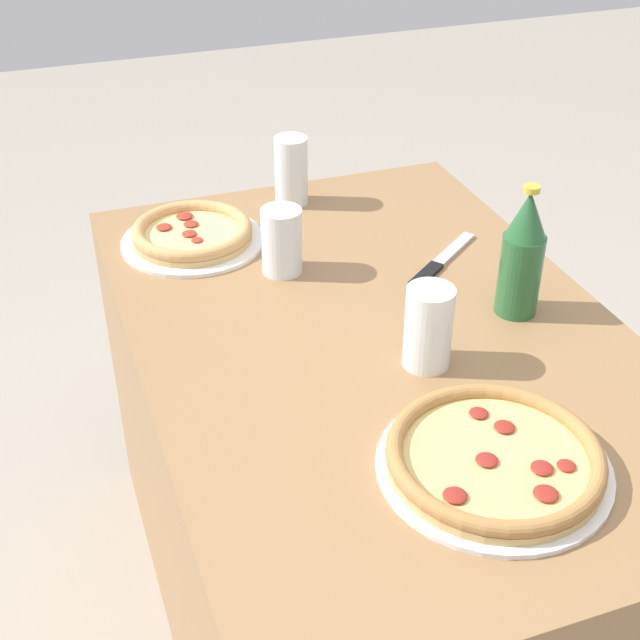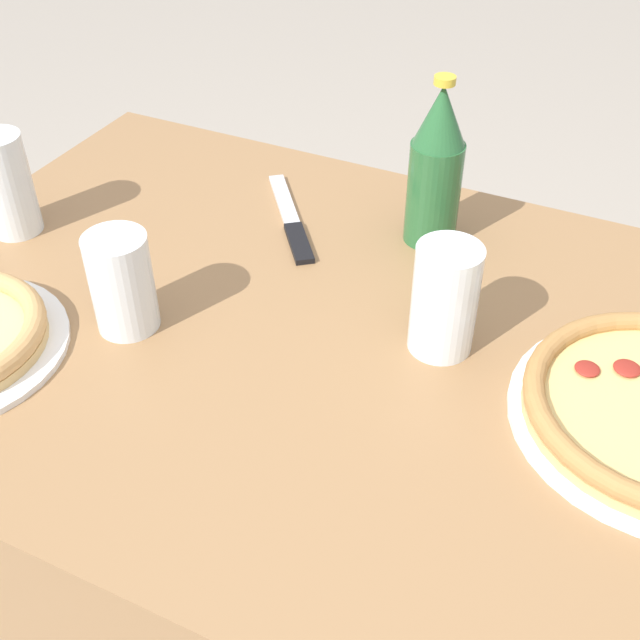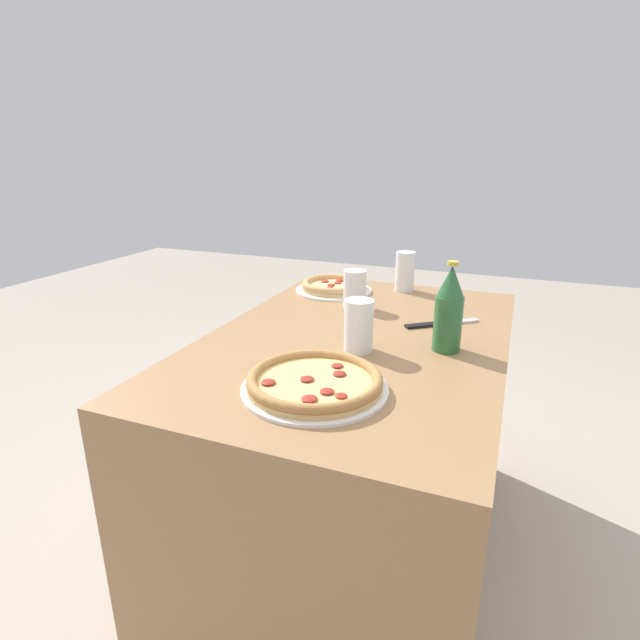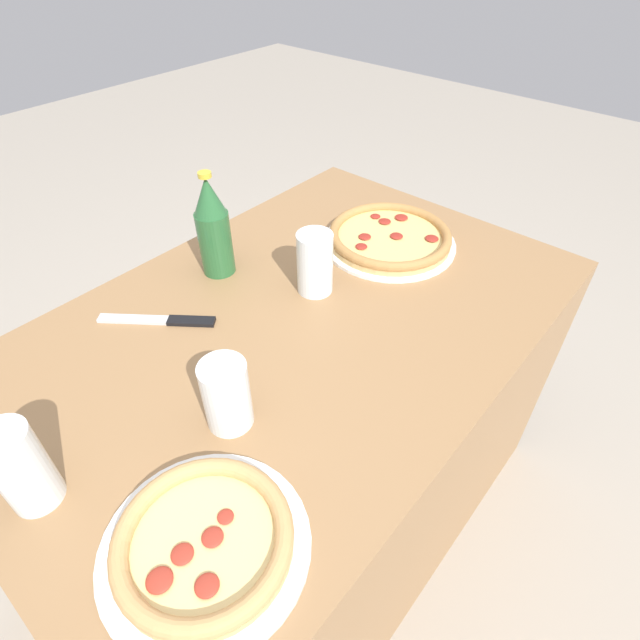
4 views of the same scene
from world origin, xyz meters
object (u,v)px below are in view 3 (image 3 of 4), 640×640
object	(u,v)px
glass_lemonade	(355,290)
glass_cola	(359,327)
knife	(439,324)
pizza_veggie	(315,382)
pizza_pepperoni	(334,286)
glass_iced_tea	(405,274)
beer_bottle	(449,309)

from	to	relation	value
glass_lemonade	glass_cola	distance (m)	0.37
glass_lemonade	knife	size ratio (longest dim) A/B	0.62
pizza_veggie	knife	bearing A→B (deg)	161.25
pizza_veggie	pizza_pepperoni	world-z (taller)	pizza_pepperoni
pizza_pepperoni	knife	xyz separation A→B (m)	(0.23, 0.41, -0.02)
glass_iced_tea	knife	world-z (taller)	glass_iced_tea
glass_lemonade	beer_bottle	size ratio (longest dim) A/B	0.53
glass_cola	beer_bottle	size ratio (longest dim) A/B	0.58
glass_lemonade	beer_bottle	world-z (taller)	beer_bottle
pizza_veggie	glass_lemonade	world-z (taller)	glass_lemonade
knife	beer_bottle	bearing A→B (deg)	14.15
pizza_veggie	glass_lemonade	distance (m)	0.61
beer_bottle	knife	size ratio (longest dim) A/B	1.17
pizza_pepperoni	beer_bottle	distance (m)	0.63
knife	pizza_pepperoni	bearing A→B (deg)	-119.30
glass_lemonade	glass_iced_tea	bearing A→B (deg)	158.52
pizza_veggie	beer_bottle	xyz separation A→B (m)	(-0.33, 0.23, 0.09)
pizza_veggie	knife	xyz separation A→B (m)	(-0.52, 0.18, -0.02)
beer_bottle	pizza_pepperoni	bearing A→B (deg)	-132.38
pizza_veggie	glass_iced_tea	distance (m)	0.86
pizza_pepperoni	glass_lemonade	distance (m)	0.21
pizza_pepperoni	glass_lemonade	size ratio (longest dim) A/B	2.23
glass_iced_tea	pizza_veggie	bearing A→B (deg)	0.09
pizza_veggie	glass_lemonade	bearing A→B (deg)	-169.97
glass_cola	glass_iced_tea	bearing A→B (deg)	-178.19
pizza_veggie	glass_lemonade	xyz separation A→B (m)	(-0.60, -0.11, 0.04)
glass_lemonade	pizza_pepperoni	bearing A→B (deg)	-140.69
pizza_pepperoni	glass_lemonade	world-z (taller)	glass_lemonade
glass_lemonade	glass_iced_tea	world-z (taller)	glass_iced_tea
glass_iced_tea	glass_cola	size ratio (longest dim) A/B	1.06
glass_cola	beer_bottle	bearing A→B (deg)	112.57
glass_iced_tea	beer_bottle	distance (m)	0.57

